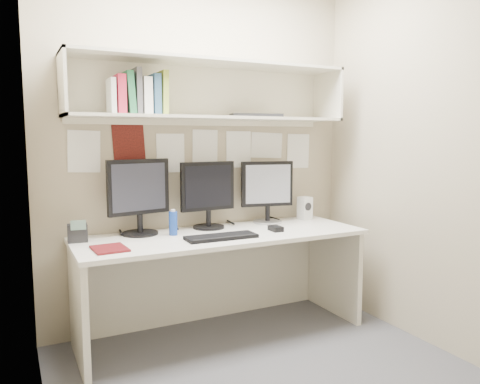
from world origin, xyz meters
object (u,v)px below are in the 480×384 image
keyboard (221,237)px  desk_phone (77,233)px  desk (222,284)px  monitor_left (139,194)px  speaker (305,208)px  maroon_notebook (110,249)px  monitor_center (208,192)px  monitor_right (267,190)px

keyboard → desk_phone: (-0.86, 0.33, 0.05)m
desk → monitor_left: (-0.52, 0.22, 0.64)m
desk → speaker: 0.97m
maroon_notebook → keyboard: bearing=-4.7°
desk → maroon_notebook: maroon_notebook is taller
desk → monitor_left: monitor_left is taller
keyboard → speaker: size_ratio=2.59×
monitor_left → keyboard: (0.45, -0.38, -0.27)m
monitor_left → desk_phone: monitor_left is taller
monitor_center → monitor_right: (0.50, 0.00, -0.00)m
monitor_center → desk_phone: (-0.92, -0.05, -0.21)m
desk → monitor_center: bearing=93.3°
desk → monitor_left: bearing=157.2°
monitor_center → desk_phone: bearing=179.6°
monitor_center → maroon_notebook: 0.90m
monitor_left → maroon_notebook: monitor_left is taller
speaker → maroon_notebook: speaker is taller
speaker → keyboard: bearing=-166.6°
maroon_notebook → desk: bearing=6.6°
monitor_right → monitor_left: bearing=-168.6°
monitor_center → desk_phone: monitor_center is taller
speaker → desk: bearing=-174.4°
speaker → desk_phone: speaker is taller
desk → maroon_notebook: 0.89m
monitor_center → monitor_left: bearing=176.6°
monitor_right → monitor_center: bearing=-168.6°
monitor_center → keyboard: (-0.06, -0.38, -0.25)m
monitor_center → desk_phone: 0.95m
keyboard → maroon_notebook: keyboard is taller
keyboard → maroon_notebook: size_ratio=2.03×
monitor_center → desk_phone: size_ratio=3.30×
desk_phone → keyboard: bearing=-15.3°
desk → keyboard: keyboard is taller
desk_phone → monitor_center: bearing=8.5°
desk → maroon_notebook: (-0.79, -0.14, 0.37)m
speaker → maroon_notebook: (-1.63, -0.35, -0.09)m
monitor_right → maroon_notebook: 1.35m
speaker → monitor_center: bearing=170.8°
desk → speaker: speaker is taller
keyboard → speaker: bearing=23.1°
speaker → maroon_notebook: bearing=-176.5°
monitor_right → maroon_notebook: size_ratio=2.05×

